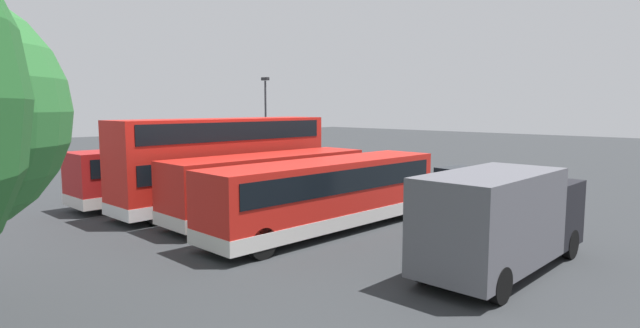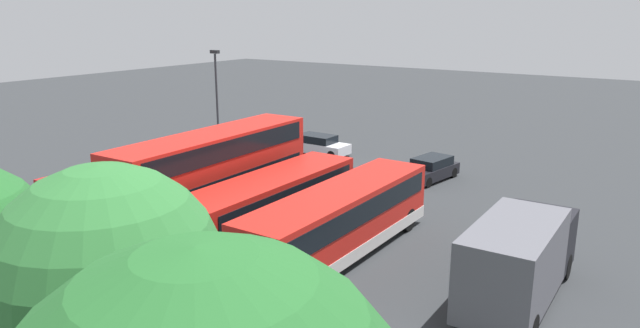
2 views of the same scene
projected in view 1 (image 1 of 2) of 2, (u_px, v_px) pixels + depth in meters
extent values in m
plane|color=#2D3033|center=(387.00, 187.00, 32.40)|extent=(140.00, 140.00, 0.00)
cube|color=red|center=(327.00, 192.00, 20.71)|extent=(2.64, 11.47, 2.60)
cube|color=silver|center=(327.00, 216.00, 20.82)|extent=(2.68, 11.51, 0.55)
cube|color=black|center=(327.00, 177.00, 20.64)|extent=(2.69, 10.67, 0.90)
cube|color=black|center=(409.00, 166.00, 24.69)|extent=(2.25, 0.08, 1.10)
cylinder|color=black|center=(372.00, 201.00, 24.67)|extent=(0.31, 1.10, 1.10)
cylinder|color=black|center=(410.00, 207.00, 23.09)|extent=(0.31, 1.10, 1.10)
cylinder|color=black|center=(224.00, 232.00, 18.57)|extent=(0.31, 1.10, 1.10)
cylinder|color=black|center=(262.00, 243.00, 17.00)|extent=(0.31, 1.10, 1.10)
cube|color=red|center=(269.00, 183.00, 23.20)|extent=(2.65, 10.20, 2.60)
cube|color=silver|center=(269.00, 205.00, 23.32)|extent=(2.69, 10.24, 0.55)
cube|color=black|center=(269.00, 170.00, 23.14)|extent=(2.70, 9.40, 0.90)
cube|color=black|center=(344.00, 161.00, 26.73)|extent=(2.25, 0.08, 1.10)
cylinder|color=black|center=(310.00, 194.00, 26.71)|extent=(0.31, 1.10, 1.10)
cylinder|color=black|center=(341.00, 199.00, 25.13)|extent=(0.31, 1.10, 1.10)
cylinder|color=black|center=(186.00, 215.00, 21.53)|extent=(0.31, 1.10, 1.10)
cylinder|color=black|center=(215.00, 223.00, 19.95)|extent=(0.31, 1.10, 1.10)
cube|color=red|center=(225.00, 160.00, 25.57)|extent=(2.72, 11.59, 4.20)
cube|color=silver|center=(226.00, 195.00, 25.77)|extent=(2.76, 11.63, 0.55)
cube|color=black|center=(225.00, 164.00, 25.59)|extent=(2.77, 10.79, 0.90)
cube|color=black|center=(224.00, 130.00, 25.40)|extent=(2.77, 10.79, 0.90)
cube|color=black|center=(306.00, 156.00, 29.77)|extent=(2.25, 0.09, 1.10)
cylinder|color=black|center=(276.00, 185.00, 29.70)|extent=(0.32, 1.10, 1.10)
cylinder|color=black|center=(302.00, 189.00, 28.16)|extent=(0.32, 1.10, 1.10)
cylinder|color=black|center=(134.00, 206.00, 23.40)|extent=(0.32, 1.10, 1.10)
cylinder|color=black|center=(158.00, 213.00, 21.86)|extent=(0.32, 1.10, 1.10)
cube|color=#A51919|center=(171.00, 171.00, 27.57)|extent=(2.68, 10.49, 2.60)
cube|color=silver|center=(172.00, 189.00, 27.69)|extent=(2.72, 10.54, 0.55)
cube|color=black|center=(171.00, 160.00, 27.50)|extent=(2.73, 9.70, 0.90)
cube|color=black|center=(247.00, 153.00, 31.28)|extent=(2.25, 0.09, 1.10)
cylinder|color=black|center=(218.00, 181.00, 31.22)|extent=(0.31, 1.10, 1.10)
cylinder|color=black|center=(240.00, 185.00, 29.68)|extent=(0.31, 1.10, 1.10)
cylinder|color=black|center=(93.00, 197.00, 25.72)|extent=(0.31, 1.10, 1.10)
cylinder|color=black|center=(112.00, 203.00, 24.17)|extent=(0.31, 1.10, 1.10)
cube|color=#595960|center=(490.00, 219.00, 15.03)|extent=(2.57, 5.53, 2.80)
cube|color=black|center=(538.00, 210.00, 17.75)|extent=(2.53, 2.03, 2.20)
cylinder|color=black|center=(505.00, 233.00, 18.64)|extent=(0.29, 1.00, 1.00)
cylinder|color=black|center=(570.00, 244.00, 17.09)|extent=(0.29, 1.00, 1.00)
cylinder|color=black|center=(425.00, 266.00, 14.69)|extent=(0.29, 1.00, 1.00)
cylinder|color=black|center=(500.00, 285.00, 13.14)|extent=(0.29, 1.00, 1.00)
cube|color=black|center=(455.00, 182.00, 31.01)|extent=(2.43, 4.39, 0.70)
cube|color=black|center=(457.00, 172.00, 31.06)|extent=(2.01, 2.72, 0.55)
cylinder|color=black|center=(450.00, 189.00, 29.52)|extent=(0.32, 0.67, 0.64)
cylinder|color=black|center=(429.00, 186.00, 30.80)|extent=(0.32, 0.67, 0.64)
cylinder|color=black|center=(481.00, 185.00, 31.27)|extent=(0.32, 0.67, 0.64)
cylinder|color=black|center=(460.00, 182.00, 32.55)|extent=(0.32, 0.67, 0.64)
cube|color=silver|center=(357.00, 167.00, 38.86)|extent=(4.48, 1.88, 0.70)
cube|color=black|center=(355.00, 159.00, 38.93)|extent=(2.70, 1.69, 0.55)
cylinder|color=black|center=(380.00, 170.00, 38.30)|extent=(0.64, 0.23, 0.64)
cylinder|color=black|center=(366.00, 172.00, 37.18)|extent=(0.64, 0.23, 0.64)
cylinder|color=black|center=(348.00, 167.00, 40.59)|extent=(0.64, 0.23, 0.64)
cylinder|color=black|center=(334.00, 169.00, 39.48)|extent=(0.64, 0.23, 0.64)
cylinder|color=#38383D|center=(266.00, 126.00, 40.69)|extent=(0.16, 0.16, 7.22)
cube|color=#262628|center=(265.00, 79.00, 40.27)|extent=(0.70, 0.30, 0.24)
cylinder|color=#197F33|center=(247.00, 171.00, 36.94)|extent=(0.60, 0.60, 0.95)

